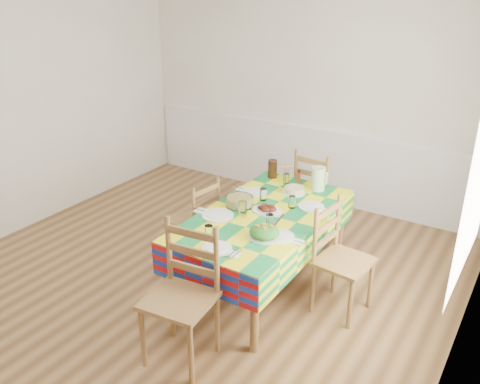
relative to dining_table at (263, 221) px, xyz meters
name	(u,v)px	position (x,y,z in m)	size (l,w,h in m)	color
room	(174,147)	(-0.57, -0.48, 0.72)	(4.58, 5.08, 2.78)	brown
wainscot	(304,160)	(-0.57, 2.01, -0.15)	(4.41, 0.06, 0.92)	white
dining_table	(263,221)	(0.00, 0.00, 0.00)	(0.98, 1.83, 0.71)	brown
setting_near_head	(214,242)	(-0.04, -0.69, 0.10)	(0.38, 0.26, 0.11)	white
setting_left_near	(226,213)	(-0.25, -0.21, 0.11)	(0.50, 0.30, 0.13)	white
setting_left_far	(257,193)	(-0.25, 0.31, 0.10)	(0.43, 0.26, 0.11)	white
setting_right_near	(276,231)	(0.27, -0.27, 0.10)	(0.45, 0.26, 0.11)	white
setting_right_far	(305,205)	(0.25, 0.30, 0.10)	(0.44, 0.25, 0.11)	white
meat_platter	(267,209)	(0.01, 0.05, 0.10)	(0.29, 0.21, 0.06)	white
salad_platter	(264,232)	(0.22, -0.37, 0.12)	(0.26, 0.26, 0.11)	white
pasta_bowl	(239,201)	(-0.26, 0.02, 0.12)	(0.25, 0.25, 0.09)	white
cake	(294,190)	(0.03, 0.54, 0.11)	(0.22, 0.22, 0.06)	white
serving_utensils	(275,221)	(0.15, -0.07, 0.08)	(0.13, 0.30, 0.01)	black
flower_vase	(286,176)	(-0.16, 0.72, 0.16)	(0.12, 0.10, 0.19)	white
hot_sauce	(299,177)	(-0.05, 0.78, 0.15)	(0.04, 0.04, 0.15)	#AA2C0D
green_pitcher	(318,179)	(0.18, 0.74, 0.19)	(0.14, 0.14, 0.23)	#B5DF9E
tea_pitcher	(273,169)	(-0.35, 0.79, 0.17)	(0.09, 0.09, 0.19)	black
name_card	(204,256)	(-0.01, -0.87, 0.08)	(0.07, 0.02, 0.02)	white
chair_near	(183,296)	(-0.01, -1.14, -0.11)	(0.51, 0.49, 1.05)	brown
chair_far	(316,193)	(0.00, 1.15, -0.15)	(0.47, 0.45, 0.97)	brown
chair_left	(197,222)	(-0.73, -0.01, -0.20)	(0.42, 0.43, 0.89)	brown
chair_right	(339,259)	(0.72, 0.01, -0.16)	(0.45, 0.47, 0.97)	brown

